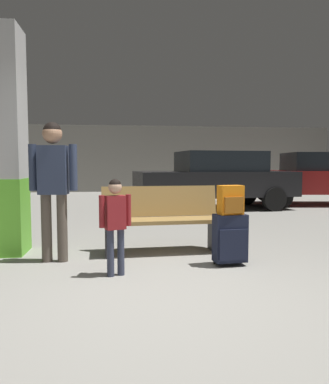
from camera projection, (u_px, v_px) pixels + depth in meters
name	position (u px, v px, depth m)	size (l,w,h in m)	color
ground_plane	(140.00, 228.00, 7.30)	(18.00, 18.00, 0.10)	gray
garage_back_wall	(127.00, 159.00, 15.96)	(18.00, 0.12, 2.80)	slate
structural_pillar	(1.00, 143.00, 4.91)	(0.57, 0.57, 2.95)	#66C633
bench	(162.00, 220.00, 5.06)	(1.62, 0.60, 0.89)	#9E7A42
suitcase	(230.00, 238.00, 4.40)	(0.40, 0.26, 0.60)	#191E33
backpack_bright	(231.00, 200.00, 4.37)	(0.30, 0.23, 0.34)	orange
child	(115.00, 217.00, 3.97)	(0.34, 0.20, 1.04)	#33384C
adult	(53.00, 176.00, 4.52)	(0.58, 0.23, 1.69)	brown
parked_car_side	(319.00, 177.00, 10.93)	(4.28, 2.21, 1.51)	maroon
parked_car_near	(216.00, 178.00, 9.88)	(4.25, 2.12, 1.51)	black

